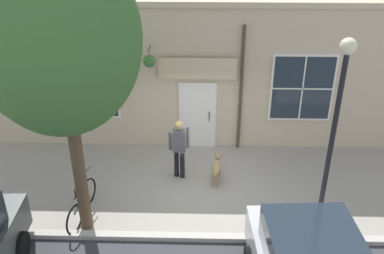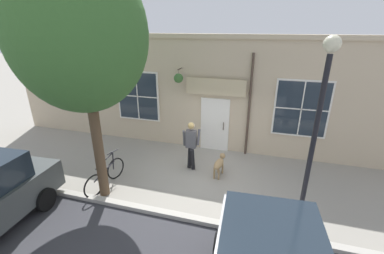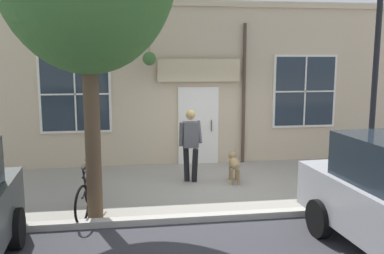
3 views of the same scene
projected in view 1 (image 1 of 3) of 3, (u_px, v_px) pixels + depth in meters
ground_plane at (194, 187)px, 11.31m from camera, size 90.00×90.00×0.00m
storefront_facade at (196, 77)px, 12.37m from camera, size 0.95×18.00×4.36m
pedestrian_walking at (179, 144)px, 11.27m from camera, size 0.53×0.55×1.70m
dog_on_leash at (217, 166)px, 11.37m from camera, size 1.10×0.34×0.66m
street_tree_by_curb at (57, 45)px, 7.87m from camera, size 3.38×3.04×6.30m
leaning_bicycle at (82, 203)px, 10.08m from camera, size 1.73×0.28×1.00m
street_lamp at (337, 112)px, 8.54m from camera, size 0.32×0.32×4.47m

